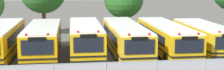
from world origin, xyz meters
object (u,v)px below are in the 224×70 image
Objects in this scene: school_bus_0 at (1,39)px; school_bus_5 at (204,37)px; school_bus_3 at (125,37)px; school_bus_4 at (165,37)px; school_bus_2 at (85,38)px; school_bus_1 at (43,39)px.

school_bus_0 reaches higher than school_bus_5.
school_bus_4 is (3.41, -0.01, -0.02)m from school_bus_3.
school_bus_0 is at bearing -1.42° from school_bus_3.
school_bus_2 is 1.03× the size of school_bus_5.
school_bus_1 is at bearing 1.25° from school_bus_5.
school_bus_5 is at bearing 178.81° from school_bus_3.
school_bus_1 is 6.57m from school_bus_3.
school_bus_1 is 3.31m from school_bus_2.
school_bus_1 reaches higher than school_bus_5.
school_bus_2 is at bearing 177.15° from school_bus_0.
school_bus_2 reaches higher than school_bus_3.
school_bus_4 is at bearing -179.54° from school_bus_2.
school_bus_3 is at bearing 178.32° from school_bus_0.
school_bus_1 reaches higher than school_bus_3.
school_bus_0 is 9.92m from school_bus_3.
school_bus_3 is at bearing 0.07° from school_bus_5.
school_bus_1 is at bearing 1.17° from school_bus_4.
school_bus_4 is 3.31m from school_bus_5.
school_bus_1 is 1.03× the size of school_bus_2.
school_bus_2 is 3.26m from school_bus_3.
school_bus_3 is (3.26, 0.06, -0.05)m from school_bus_2.
school_bus_3 is (9.91, -0.23, -0.02)m from school_bus_0.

